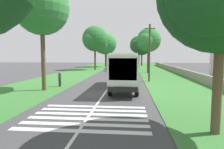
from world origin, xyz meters
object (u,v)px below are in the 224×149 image
Objects in this scene: pedestrian at (60,79)px; roadside_tree_left_2 at (105,45)px; trailing_car_1 at (112,68)px; roadside_tree_right_2 at (138,45)px; utility_pole at (149,52)px; roadside_tree_right_3 at (148,41)px; trailing_car_0 at (126,70)px; roadside_tree_left_0 at (41,9)px; trailing_minibus_0 at (115,63)px; roadside_tree_left_3 at (95,39)px; coach_bus at (125,69)px; roadside_tree_right_1 at (142,47)px.

roadside_tree_left_2 is at bearing -0.23° from pedestrian.
roadside_tree_right_2 is at bearing -12.64° from trailing_car_1.
utility_pole is at bearing -160.06° from trailing_car_1.
roadside_tree_right_2 reaches higher than roadside_tree_left_2.
roadside_tree_right_2 is at bearing 0.72° from roadside_tree_right_3.
roadside_tree_left_0 is at bearing 157.34° from trailing_car_0.
trailing_car_0 is 8.04m from trailing_car_1.
trailing_car_1 is 8.83m from trailing_minibus_0.
roadside_tree_right_2 is at bearing -10.95° from pedestrian.
trailing_car_0 is 2.54× the size of pedestrian.
trailing_minibus_0 is 0.57× the size of roadside_tree_left_3.
trailing_minibus_0 is at bearing 11.75° from trailing_car_0.
coach_bus is 1.08× the size of roadside_tree_left_2.
roadside_tree_right_2 is at bearing -0.57° from utility_pole.
trailing_car_0 is at bearing 0.51° from coach_bus.
coach_bus is at bearing -94.82° from pedestrian.
trailing_car_1 is 0.40× the size of roadside_tree_left_0.
roadside_tree_left_2 reaches higher than roadside_tree_right_1.
roadside_tree_left_3 is at bearing 38.31° from trailing_car_0.
roadside_tree_right_2 is at bearing -3.62° from coach_bus.
coach_bus is 1.19× the size of roadside_tree_right_1.
roadside_tree_right_1 is at bearing -26.80° from trailing_minibus_0.
roadside_tree_left_2 is (15.31, 3.50, 6.19)m from trailing_car_1.
trailing_car_1 is 20.16m from utility_pole.
roadside_tree_left_0 is at bearing 160.42° from pedestrian.
roadside_tree_right_3 is at bearing -30.82° from pedestrian.
coach_bus is at bearing -169.83° from roadside_tree_left_2.
trailing_car_0 is 0.42× the size of roadside_tree_left_2.
roadside_tree_right_2 is 1.45× the size of utility_pole.
roadside_tree_right_2 is (29.60, -11.81, 0.01)m from roadside_tree_left_3.
roadside_tree_left_0 is at bearing 150.31° from roadside_tree_right_3.
pedestrian is at bearing 169.05° from roadside_tree_right_2.
trailing_minibus_0 is at bearing -38.91° from roadside_tree_left_3.
roadside_tree_right_2 is at bearing -21.75° from roadside_tree_left_3.
roadside_tree_left_3 is 24.83m from roadside_tree_right_1.
roadside_tree_left_0 is at bearing 172.42° from trailing_minibus_0.
roadside_tree_right_3 is (-7.88, -12.28, -0.99)m from roadside_tree_left_3.
trailing_car_0 is at bearing -22.66° from roadside_tree_left_0.
roadside_tree_left_2 is at bearing -1.36° from roadside_tree_left_0.
pedestrian is at bearing 171.36° from trailing_car_1.
trailing_minibus_0 is 3.55× the size of pedestrian.
roadside_tree_right_2 is at bearing -32.06° from roadside_tree_left_2.
pedestrian is at bearing 85.18° from coach_bus.
roadside_tree_left_0 is 24.80m from roadside_tree_right_3.
roadside_tree_left_3 reaches higher than roadside_tree_left_2.
roadside_tree_left_3 reaches higher than roadside_tree_right_3.
pedestrian is (-32.86, 3.85, -0.64)m from trailing_minibus_0.
roadside_tree_right_1 is at bearing -5.10° from coach_bus.
trailing_car_1 is at bearing -167.12° from roadside_tree_left_2.
roadside_tree_right_2 is (17.24, -10.80, 0.58)m from roadside_tree_left_2.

